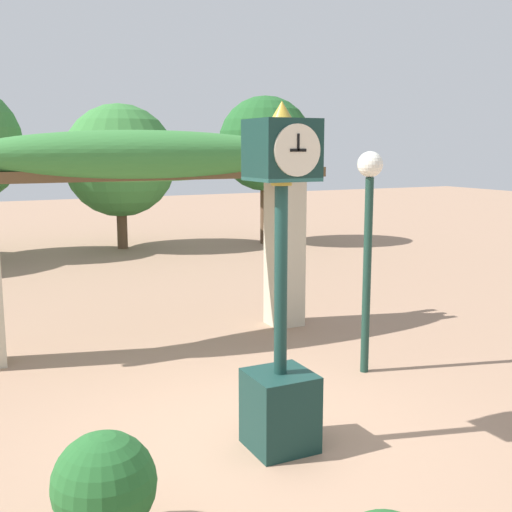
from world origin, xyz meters
name	(u,v)px	position (x,y,z in m)	size (l,w,h in m)	color
ground_plane	(254,437)	(0.00, 0.00, 0.00)	(60.00, 60.00, 0.00)	#9E7A60
pedestal_clock	(281,308)	(0.13, -0.30, 1.33)	(0.57, 0.58, 3.14)	#14332D
pergola	(146,180)	(0.00, 3.38, 2.30)	(5.44, 1.08, 2.98)	#BCB299
potted_plant_near_left	(104,487)	(-1.67, -1.09, 0.45)	(0.73, 0.73, 0.84)	#B26B4C
lamp_post	(369,217)	(2.03, 1.03, 1.94)	(0.31, 0.31, 2.71)	#19382D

